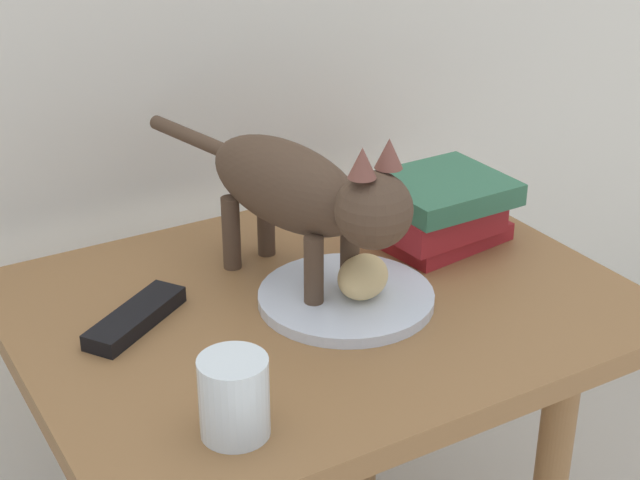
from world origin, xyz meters
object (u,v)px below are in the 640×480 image
object	(u,v)px
cat	(301,192)
tv_remote	(136,318)
side_table	(320,358)
plate	(346,298)
book_stack	(436,210)
candle_jar	(234,401)
bread_roll	(363,277)

from	to	relation	value
cat	tv_remote	xyz separation A→B (m)	(-0.22, 0.02, -0.12)
side_table	plate	size ratio (longest dim) A/B	3.39
book_stack	candle_jar	xyz separation A→B (m)	(-0.43, -0.25, -0.01)
side_table	candle_jar	size ratio (longest dim) A/B	8.69
side_table	plate	bearing A→B (deg)	-51.55
bread_roll	tv_remote	world-z (taller)	bread_roll
side_table	candle_jar	bearing A→B (deg)	-137.48
candle_jar	tv_remote	size ratio (longest dim) A/B	0.57
book_stack	cat	bearing A→B (deg)	-174.01
bread_roll	candle_jar	size ratio (longest dim) A/B	0.94
side_table	tv_remote	distance (m)	0.25
candle_jar	bread_roll	bearing A→B (deg)	31.60
side_table	cat	bearing A→B (deg)	100.19
plate	tv_remote	size ratio (longest dim) A/B	1.45
bread_roll	side_table	bearing A→B (deg)	131.04
side_table	cat	distance (m)	0.22
book_stack	candle_jar	size ratio (longest dim) A/B	2.26
plate	candle_jar	xyz separation A→B (m)	(-0.23, -0.17, 0.03)
book_stack	tv_remote	xyz separation A→B (m)	(-0.44, -0.00, -0.04)
candle_jar	cat	bearing A→B (deg)	48.02
bread_roll	book_stack	xyz separation A→B (m)	(0.18, 0.10, 0.01)
bread_roll	book_stack	bearing A→B (deg)	28.49
cat	candle_jar	world-z (taller)	cat
bread_roll	cat	size ratio (longest dim) A/B	0.17
bread_roll	book_stack	distance (m)	0.21
plate	bread_roll	distance (m)	0.04
side_table	bread_roll	size ratio (longest dim) A/B	9.23
side_table	candle_jar	world-z (taller)	candle_jar
cat	plate	bearing A→B (deg)	-65.74
plate	bread_roll	size ratio (longest dim) A/B	2.72
plate	book_stack	xyz separation A→B (m)	(0.20, 0.08, 0.04)
side_table	book_stack	xyz separation A→B (m)	(0.22, 0.06, 0.14)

